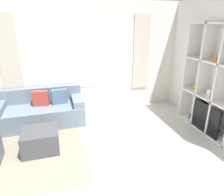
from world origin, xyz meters
name	(u,v)px	position (x,y,z in m)	size (l,w,h in m)	color
wall_back	(81,59)	(0.00, 3.33, 1.36)	(6.31, 0.11, 2.70)	silver
wall_right	(220,67)	(2.59, 1.65, 1.35)	(0.07, 4.50, 2.70)	silver
area_rug	(22,154)	(-1.35, 1.72, 0.01)	(2.20, 2.10, 0.01)	gray
shelving_unit	(222,85)	(2.41, 1.34, 1.06)	(0.34, 1.92, 2.20)	silver
couch_main	(41,111)	(-1.03, 2.86, 0.30)	(1.91, 0.86, 0.78)	slate
ottoman	(41,140)	(-1.01, 1.75, 0.20)	(0.62, 0.58, 0.41)	#47474C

